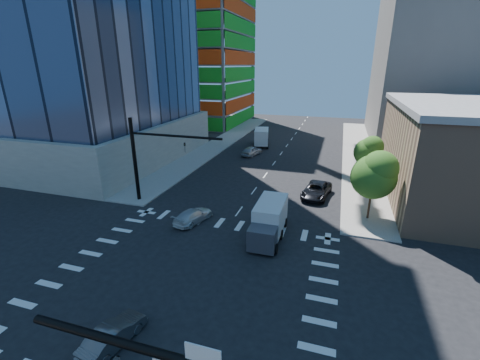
% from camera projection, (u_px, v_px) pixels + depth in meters
% --- Properties ---
extents(ground, '(160.00, 160.00, 0.00)m').
position_uv_depth(ground, '(187.00, 282.00, 22.18)').
color(ground, black).
rests_on(ground, ground).
extents(road_markings, '(20.00, 20.00, 0.01)m').
position_uv_depth(road_markings, '(187.00, 282.00, 22.18)').
color(road_markings, silver).
rests_on(road_markings, ground).
extents(sidewalk_ne, '(5.00, 60.00, 0.15)m').
position_uv_depth(sidewalk_ne, '(358.00, 153.00, 54.63)').
color(sidewalk_ne, gray).
rests_on(sidewalk_ne, ground).
extents(sidewalk_nw, '(5.00, 60.00, 0.15)m').
position_uv_depth(sidewalk_nw, '(221.00, 143.00, 61.60)').
color(sidewalk_nw, gray).
rests_on(sidewalk_nw, ground).
extents(construction_building, '(25.16, 34.50, 70.60)m').
position_uv_depth(construction_building, '(192.00, 19.00, 77.18)').
color(construction_building, slate).
rests_on(construction_building, ground).
extents(bg_building_ne, '(24.00, 30.00, 28.00)m').
position_uv_depth(bg_building_ne, '(447.00, 66.00, 59.36)').
color(bg_building_ne, '#655F5B').
rests_on(bg_building_ne, ground).
extents(signal_mast_nw, '(10.20, 0.40, 9.00)m').
position_uv_depth(signal_mast_nw, '(146.00, 153.00, 33.45)').
color(signal_mast_nw, black).
rests_on(signal_mast_nw, sidewalk_nw).
extents(tree_south, '(4.16, 4.16, 6.82)m').
position_uv_depth(tree_south, '(376.00, 174.00, 29.58)').
color(tree_south, '#382316').
rests_on(tree_south, sidewalk_ne).
extents(tree_north, '(3.54, 3.52, 5.78)m').
position_uv_depth(tree_north, '(369.00, 151.00, 40.52)').
color(tree_north, '#382316').
rests_on(tree_north, sidewalk_ne).
extents(car_nb_far, '(3.48, 6.02, 1.58)m').
position_uv_depth(car_nb_far, '(316.00, 190.00, 36.39)').
color(car_nb_far, black).
rests_on(car_nb_far, ground).
extents(car_sb_near, '(2.94, 4.77, 1.29)m').
position_uv_depth(car_sb_near, '(193.00, 216.00, 30.58)').
color(car_sb_near, white).
rests_on(car_sb_near, ground).
extents(car_sb_mid, '(2.94, 4.84, 1.54)m').
position_uv_depth(car_sb_mid, '(252.00, 151.00, 53.18)').
color(car_sb_mid, '#B8B9C0').
rests_on(car_sb_mid, ground).
extents(car_sb_cross, '(1.94, 4.04, 1.28)m').
position_uv_depth(car_sb_cross, '(113.00, 335.00, 17.06)').
color(car_sb_cross, '#4B4C50').
rests_on(car_sb_cross, ground).
extents(box_truck_near, '(2.54, 5.85, 3.06)m').
position_uv_depth(box_truck_near, '(268.00, 224.00, 27.39)').
color(box_truck_near, black).
rests_on(box_truck_near, ground).
extents(box_truck_far, '(3.85, 6.57, 3.23)m').
position_uv_depth(box_truck_far, '(262.00, 138.00, 59.65)').
color(box_truck_far, black).
rests_on(box_truck_far, ground).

